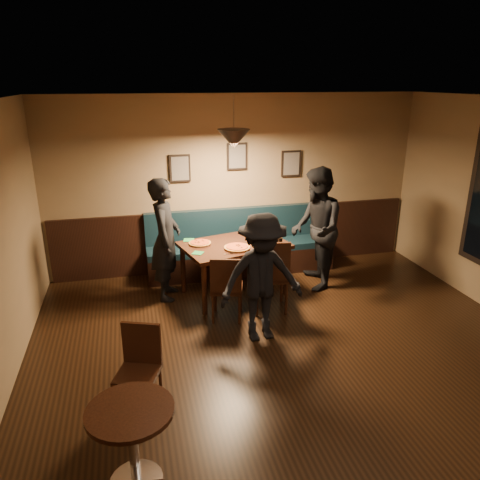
{
  "coord_description": "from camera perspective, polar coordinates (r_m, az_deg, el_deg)",
  "views": [
    {
      "loc": [
        -1.67,
        -3.61,
        3.0
      ],
      "look_at": [
        -0.29,
        2.1,
        0.95
      ],
      "focal_mm": 34.63,
      "sensor_mm": 36.0,
      "label": 1
    }
  ],
  "objects": [
    {
      "name": "ceiling",
      "position": [
        3.98,
        11.66,
        15.99
      ],
      "size": [
        7.0,
        7.0,
        0.0
      ],
      "primitive_type": "plane",
      "rotation": [
        3.14,
        0.0,
        0.0
      ],
      "color": "silver",
      "rests_on": "ground"
    },
    {
      "name": "diner_right",
      "position": [
        6.88,
        9.37,
        1.33
      ],
      "size": [
        0.87,
        1.02,
        1.82
      ],
      "primitive_type": "imported",
      "rotation": [
        0.0,
        0.0,
        -1.8
      ],
      "color": "black",
      "rests_on": "floor"
    },
    {
      "name": "pizza_b",
      "position": [
        6.38,
        -0.37,
        -0.93
      ],
      "size": [
        0.43,
        0.43,
        0.04
      ],
      "primitive_type": "cylinder",
      "rotation": [
        0.0,
        0.0,
        -0.24
      ],
      "color": "orange",
      "rests_on": "dining_table"
    },
    {
      "name": "pizza_c",
      "position": [
        6.8,
        2.62,
        0.35
      ],
      "size": [
        0.49,
        0.49,
        0.04
      ],
      "primitive_type": "cylinder",
      "rotation": [
        0.0,
        0.0,
        0.34
      ],
      "color": "orange",
      "rests_on": "dining_table"
    },
    {
      "name": "soda_glass",
      "position": [
        6.43,
        4.94,
        -0.33
      ],
      "size": [
        0.07,
        0.07,
        0.15
      ],
      "primitive_type": "cylinder",
      "rotation": [
        0.0,
        0.0,
        -0.0
      ],
      "color": "black",
      "rests_on": "dining_table"
    },
    {
      "name": "chair_near_left",
      "position": [
        6.04,
        -1.62,
        -5.73
      ],
      "size": [
        0.49,
        0.49,
        0.9
      ],
      "primitive_type": null,
      "rotation": [
        0.0,
        0.0,
        -0.28
      ],
      "color": "black",
      "rests_on": "floor"
    },
    {
      "name": "chair_near_right",
      "position": [
        6.25,
        3.72,
        -4.19
      ],
      "size": [
        0.53,
        0.53,
        1.04
      ],
      "primitive_type": null,
      "rotation": [
        0.0,
        0.0,
        -0.17
      ],
      "color": "black",
      "rests_on": "floor"
    },
    {
      "name": "napkin_b",
      "position": [
        6.26,
        -5.22,
        -1.6
      ],
      "size": [
        0.19,
        0.19,
        0.01
      ],
      "primitive_type": "cube",
      "rotation": [
        0.0,
        0.0,
        -0.53
      ],
      "color": "#1E7334",
      "rests_on": "dining_table"
    },
    {
      "name": "pendant_lamp",
      "position": [
        6.25,
        -0.78,
        12.37
      ],
      "size": [
        0.44,
        0.44,
        0.25
      ],
      "primitive_type": "cone",
      "rotation": [
        3.14,
        0.0,
        0.0
      ],
      "color": "black",
      "rests_on": "ceiling"
    },
    {
      "name": "booth_bench",
      "position": [
        7.44,
        0.13,
        -0.37
      ],
      "size": [
        3.0,
        0.6,
        1.0
      ],
      "primitive_type": null,
      "color": "#0F232D",
      "rests_on": "ground"
    },
    {
      "name": "floor",
      "position": [
        4.98,
        9.4,
        -18.09
      ],
      "size": [
        7.0,
        7.0,
        0.0
      ],
      "primitive_type": "plane",
      "color": "black",
      "rests_on": "ground"
    },
    {
      "name": "cafe_chair_far",
      "position": [
        4.56,
        -12.53,
        -15.66
      ],
      "size": [
        0.48,
        0.48,
        0.85
      ],
      "primitive_type": null,
      "rotation": [
        0.0,
        0.0,
        2.78
      ],
      "color": "black",
      "rests_on": "floor"
    },
    {
      "name": "diner_left",
      "position": [
        6.56,
        -9.16,
        0.07
      ],
      "size": [
        0.54,
        0.71,
        1.75
      ],
      "primitive_type": "imported",
      "rotation": [
        0.0,
        0.0,
        1.36
      ],
      "color": "black",
      "rests_on": "floor"
    },
    {
      "name": "diner_front",
      "position": [
        5.45,
        2.69,
        -4.71
      ],
      "size": [
        1.05,
        0.65,
        1.57
      ],
      "primitive_type": "imported",
      "rotation": [
        0.0,
        0.0,
        0.07
      ],
      "color": "black",
      "rests_on": "floor"
    },
    {
      "name": "napkin_a",
      "position": [
        6.77,
        -6.33,
        -0.01
      ],
      "size": [
        0.18,
        0.18,
        0.01
      ],
      "primitive_type": "cube",
      "rotation": [
        0.0,
        0.0,
        -0.22
      ],
      "color": "#217D37",
      "rests_on": "dining_table"
    },
    {
      "name": "wainscot",
      "position": [
        7.69,
        -0.35,
        0.28
      ],
      "size": [
        5.88,
        0.06,
        1.0
      ],
      "primitive_type": "cube",
      "color": "black",
      "rests_on": "ground"
    },
    {
      "name": "picture_right",
      "position": [
        7.64,
        6.3,
        9.35
      ],
      "size": [
        0.32,
        0.04,
        0.42
      ],
      "primitive_type": "cube",
      "color": "black",
      "rests_on": "wall_back"
    },
    {
      "name": "dining_table",
      "position": [
        6.74,
        -0.71,
        -3.55
      ],
      "size": [
        1.63,
        1.26,
        0.78
      ],
      "primitive_type": "cube",
      "rotation": [
        0.0,
        0.0,
        0.25
      ],
      "color": "black",
      "rests_on": "floor"
    },
    {
      "name": "picture_center",
      "position": [
        7.36,
        -0.38,
        10.27
      ],
      "size": [
        0.32,
        0.04,
        0.42
      ],
      "primitive_type": "cube",
      "color": "black",
      "rests_on": "wall_back"
    },
    {
      "name": "tabasco_bottle",
      "position": [
        6.63,
        3.59,
        0.15
      ],
      "size": [
        0.03,
        0.03,
        0.12
      ],
      "primitive_type": "cylinder",
      "rotation": [
        0.0,
        0.0,
        -0.19
      ],
      "color": "#9A0515",
      "rests_on": "dining_table"
    },
    {
      "name": "cutlery_set",
      "position": [
        6.22,
        -0.49,
        -1.65
      ],
      "size": [
        0.19,
        0.03,
        0.0
      ],
      "primitive_type": "cube",
      "rotation": [
        0.0,
        0.0,
        1.62
      ],
      "color": "silver",
      "rests_on": "dining_table"
    },
    {
      "name": "wall_back",
      "position": [
        7.47,
        -0.42,
        6.9
      ],
      "size": [
        6.0,
        0.0,
        6.0
      ],
      "primitive_type": "plane",
      "rotation": [
        1.57,
        0.0,
        0.0
      ],
      "color": "#8C704F",
      "rests_on": "ground"
    },
    {
      "name": "pizza_a",
      "position": [
        6.59,
        -4.96,
        -0.37
      ],
      "size": [
        0.37,
        0.37,
        0.04
      ],
      "primitive_type": "cylinder",
      "rotation": [
        0.0,
        0.0,
        -0.19
      ],
      "color": "#C35F24",
      "rests_on": "dining_table"
    },
    {
      "name": "cafe_table",
      "position": [
        3.95,
        -13.02,
        -23.57
      ],
      "size": [
        0.77,
        0.77,
        0.7
      ],
      "primitive_type": "cylinder",
      "rotation": [
        0.0,
        0.0,
        0.19
      ],
      "color": "black",
      "rests_on": "floor"
    },
    {
      "name": "picture_left",
      "position": [
        7.24,
        -7.41,
        8.75
      ],
      "size": [
        0.32,
        0.04,
        0.42
      ],
      "primitive_type": "cube",
      "color": "black",
      "rests_on": "wall_back"
    }
  ]
}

